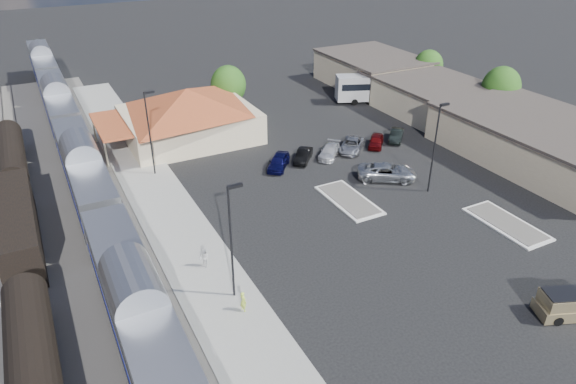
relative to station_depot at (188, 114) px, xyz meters
name	(u,v)px	position (x,y,z in m)	size (l,w,h in m)	color
ground	(323,221)	(4.56, -24.00, -3.13)	(280.00, 280.00, 0.00)	black
railbed	(63,236)	(-16.44, -16.00, -3.07)	(16.00, 100.00, 0.12)	#4C4944
platform	(173,221)	(-7.44, -18.00, -3.04)	(5.50, 92.00, 0.18)	gray
passenger_train	(86,179)	(-13.44, -11.77, -0.26)	(3.00, 104.00, 5.55)	silver
freight_cars	(18,228)	(-19.44, -16.31, -1.21)	(2.80, 46.00, 4.00)	black
station_depot	(188,114)	(0.00, 0.00, 0.00)	(18.35, 12.24, 6.20)	#C8B692
buildings_east	(451,103)	(32.56, -9.72, -0.86)	(14.40, 51.40, 4.80)	#C6B28C
traffic_island_south	(349,200)	(8.56, -22.00, -3.03)	(3.30, 7.50, 0.21)	silver
traffic_island_north	(507,224)	(18.56, -32.00, -3.03)	(3.30, 7.50, 0.21)	silver
lamp_plat_s	(232,234)	(-6.34, -30.00, 2.21)	(1.08, 0.25, 9.00)	black
lamp_plat_n	(150,127)	(-6.34, -8.00, 2.21)	(1.08, 0.25, 9.00)	black
lamp_lot	(436,141)	(16.66, -24.00, 2.21)	(1.08, 0.25, 9.00)	black
tree_east_b	(501,87)	(38.56, -12.00, 1.09)	(4.94, 4.94, 6.96)	#382314
tree_east_c	(428,66)	(38.56, 2.00, 0.63)	(4.41, 4.41, 6.21)	#382314
tree_depot	(228,85)	(7.56, 6.00, 0.89)	(4.71, 4.71, 6.63)	#382314
suv	(387,172)	(14.53, -19.99, -2.29)	(2.78, 6.03, 1.67)	#AEB1B6
coach_bus	(379,87)	(28.56, 0.78, -0.86)	(12.39, 7.03, 3.94)	silver
person_a	(243,301)	(-6.48, -31.77, -2.17)	(0.57, 0.38, 1.57)	#C0DD45
person_b	(204,258)	(-7.22, -25.82, -2.12)	(0.80, 0.63, 1.65)	silver
parked_car_a	(279,162)	(5.83, -12.47, -2.38)	(1.78, 4.41, 1.50)	#0E0E46
parked_car_b	(303,156)	(9.03, -12.17, -2.47)	(1.39, 3.99, 1.31)	black
parked_car_c	(330,151)	(12.23, -12.47, -2.49)	(1.80, 4.44, 1.29)	white
parked_car_d	(352,145)	(15.43, -12.17, -2.44)	(2.29, 4.97, 1.38)	#93959C
parked_car_e	(376,141)	(18.63, -12.47, -2.47)	(1.56, 3.89, 1.33)	maroon
parked_car_f	(396,135)	(21.83, -12.17, -2.45)	(1.44, 4.12, 1.36)	black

